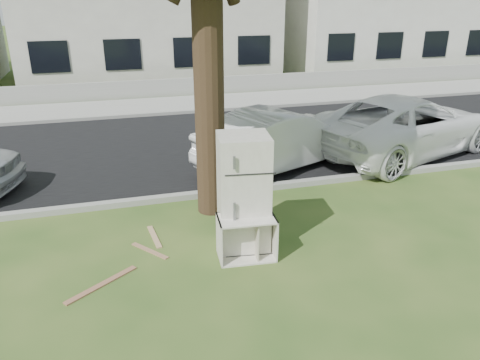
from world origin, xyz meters
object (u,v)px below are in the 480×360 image
object	(u,v)px
car_center	(281,138)
car_right	(405,125)
fridge	(244,193)
cabinet	(246,237)

from	to	relation	value
car_center	car_right	distance (m)	3.45
car_right	fridge	bearing A→B (deg)	104.63
fridge	car_center	distance (m)	3.96
fridge	car_right	size ratio (longest dim) A/B	0.35
fridge	cabinet	world-z (taller)	fridge
cabinet	car_center	distance (m)	4.29
cabinet	car_right	size ratio (longest dim) A/B	0.16
cabinet	car_center	world-z (taller)	car_center
cabinet	car_right	distance (m)	6.70
car_center	car_right	xyz separation A→B (m)	(3.45, 0.10, 0.05)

